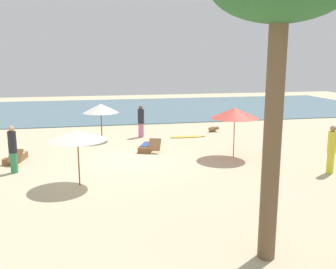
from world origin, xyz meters
TOP-DOWN VIEW (x-y plane):
  - ground_plane at (0.00, 0.00)m, footprint 60.00×60.00m
  - ocean_water at (0.00, 17.00)m, footprint 48.00×16.00m
  - umbrella_0 at (-2.33, -3.08)m, footprint 2.06×2.06m
  - umbrella_2 at (-1.26, 4.57)m, footprint 1.97×1.97m
  - umbrella_3 at (4.58, -0.51)m, footprint 2.18×2.18m
  - lounger_0 at (0.90, 1.62)m, footprint 1.18×1.78m
  - lounger_1 at (-5.18, 0.76)m, footprint 0.90×1.78m
  - person_0 at (-4.92, -0.99)m, footprint 0.44×0.44m
  - person_1 at (1.00, 4.91)m, footprint 0.50×0.50m
  - person_2 at (7.44, -3.63)m, footprint 0.46×0.46m
  - dog at (5.63, 5.60)m, footprint 0.76×0.53m
  - surfboard at (3.64, 4.31)m, footprint 2.16×0.48m

SIDE VIEW (x-z plane):
  - ground_plane at x=0.00m, z-range 0.00..0.00m
  - ocean_water at x=0.00m, z-range 0.00..0.06m
  - surfboard at x=3.64m, z-range 0.00..0.07m
  - lounger_1 at x=-5.18m, z-range -0.16..0.52m
  - lounger_0 at x=0.90m, z-range -0.17..0.52m
  - dog at x=5.63m, z-range 0.01..0.36m
  - person_1 at x=1.00m, z-range 0.01..1.86m
  - person_0 at x=-4.92m, z-range 0.02..1.94m
  - person_2 at x=7.44m, z-range 0.03..1.97m
  - umbrella_2 at x=-1.26m, z-range 0.77..2.81m
  - umbrella_0 at x=-2.33m, z-range 0.84..2.87m
  - umbrella_3 at x=4.58m, z-range 0.92..3.24m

